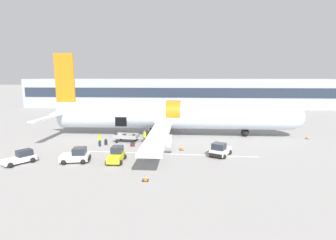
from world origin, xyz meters
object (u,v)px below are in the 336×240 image
object	(u,v)px
baggage_tug_rear	(220,150)
ground_crew_loader_b	(145,137)
baggage_tug_lead	(116,155)
suitcase_on_tarmac_spare	(133,145)
baggage_tug_spare	(21,158)
airplane	(170,116)
ground_crew_driver	(100,139)
ground_crew_loader_a	(158,135)
baggage_cart_loading	(127,138)
baggage_tug_mid	(76,156)
suitcase_on_tarmac_upright	(106,142)

from	to	relation	value
baggage_tug_rear	ground_crew_loader_b	bearing A→B (deg)	152.12
baggage_tug_lead	suitcase_on_tarmac_spare	xyz separation A→B (m)	(0.51, 6.17, -0.43)
baggage_tug_lead	baggage_tug_spare	size ratio (longest dim) A/B	0.95
baggage_tug_lead	ground_crew_loader_b	bearing A→B (deg)	76.61
airplane	baggage_tug_lead	xyz separation A→B (m)	(-5.04, -13.09, -2.35)
baggage_tug_rear	ground_crew_driver	size ratio (longest dim) A/B	1.93
airplane	ground_crew_loader_b	world-z (taller)	airplane
ground_crew_driver	ground_crew_loader_a	bearing A→B (deg)	27.07
baggage_tug_rear	baggage_cart_loading	size ratio (longest dim) A/B	0.80
baggage_tug_mid	airplane	bearing A→B (deg)	55.83
baggage_tug_spare	ground_crew_loader_a	distance (m)	17.21
baggage_tug_mid	suitcase_on_tarmac_spare	size ratio (longest dim) A/B	5.41
ground_crew_loader_a	suitcase_on_tarmac_upright	distance (m)	7.27
baggage_tug_spare	suitcase_on_tarmac_spare	bearing A→B (deg)	36.06
baggage_tug_mid	baggage_tug_spare	world-z (taller)	baggage_tug_mid
baggage_tug_lead	suitcase_on_tarmac_upright	world-z (taller)	baggage_tug_lead
ground_crew_loader_b	baggage_cart_loading	bearing A→B (deg)	161.36
baggage_tug_spare	ground_crew_loader_b	xyz separation A→B (m)	(11.65, 9.11, 0.34)
baggage_cart_loading	suitcase_on_tarmac_upright	xyz separation A→B (m)	(-2.49, -1.90, -0.25)
ground_crew_loader_a	suitcase_on_tarmac_spare	size ratio (longest dim) A/B	2.72
baggage_tug_rear	suitcase_on_tarmac_spare	distance (m)	11.34
baggage_tug_rear	baggage_cart_loading	bearing A→B (deg)	153.98
baggage_tug_mid	baggage_tug_rear	xyz separation A→B (m)	(15.51, 3.27, 0.01)
baggage_tug_mid	suitcase_on_tarmac_upright	size ratio (longest dim) A/B	4.07
baggage_cart_loading	ground_crew_loader_a	bearing A→B (deg)	14.14
baggage_tug_mid	baggage_tug_spare	bearing A→B (deg)	-171.62
baggage_tug_mid	ground_crew_loader_b	distance (m)	10.26
baggage_tug_rear	suitcase_on_tarmac_upright	size ratio (longest dim) A/B	4.31
baggage_tug_lead	baggage_tug_rear	size ratio (longest dim) A/B	0.94
baggage_tug_lead	ground_crew_loader_b	world-z (taller)	ground_crew_loader_b
airplane	suitcase_on_tarmac_upright	distance (m)	10.76
airplane	baggage_tug_lead	size ratio (longest dim) A/B	12.34
baggage_tug_rear	ground_crew_loader_b	size ratio (longest dim) A/B	1.90
baggage_cart_loading	suitcase_on_tarmac_spare	size ratio (longest dim) A/B	7.13
ground_crew_loader_b	baggage_tug_spare	bearing A→B (deg)	-141.99
baggage_tug_lead	ground_crew_driver	size ratio (longest dim) A/B	1.82
baggage_tug_spare	ground_crew_loader_a	world-z (taller)	ground_crew_loader_a
baggage_cart_loading	baggage_tug_rear	bearing A→B (deg)	-26.02
ground_crew_loader_a	suitcase_on_tarmac_upright	size ratio (longest dim) A/B	2.05
ground_crew_loader_b	ground_crew_driver	bearing A→B (deg)	-162.55
baggage_cart_loading	baggage_tug_mid	bearing A→B (deg)	-110.78
baggage_tug_lead	baggage_cart_loading	world-z (taller)	baggage_tug_lead
suitcase_on_tarmac_spare	airplane	bearing A→B (deg)	56.79
ground_crew_loader_a	ground_crew_loader_b	xyz separation A→B (m)	(-1.56, -1.91, 0.09)
airplane	ground_crew_loader_a	distance (m)	4.37
baggage_tug_spare	airplane	bearing A→B (deg)	44.19
ground_crew_loader_b	baggage_tug_lead	bearing A→B (deg)	-103.39
baggage_tug_mid	baggage_tug_rear	bearing A→B (deg)	11.91
baggage_tug_spare	ground_crew_loader_a	xyz separation A→B (m)	(13.22, 11.02, 0.24)
baggage_tug_spare	ground_crew_loader_b	world-z (taller)	ground_crew_loader_b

